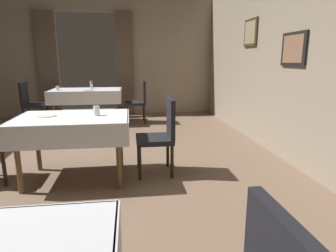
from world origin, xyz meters
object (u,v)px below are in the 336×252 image
at_px(chair_mid_right, 161,133).
at_px(plate_far_b, 88,90).
at_px(chair_far_left, 31,102).
at_px(plate_mid_a, 46,116).
at_px(dining_table_mid, 73,125).
at_px(glass_far_c, 58,88).
at_px(chair_far_right, 139,100).
at_px(flower_vase_far, 91,84).
at_px(dining_table_far, 86,94).
at_px(glass_mid_b, 96,111).

distance_m(chair_mid_right, plate_far_b, 3.06).
xyz_separation_m(chair_far_left, plate_mid_a, (1.11, -2.98, 0.24)).
bearing_deg(dining_table_mid, glass_far_c, 105.57).
distance_m(dining_table_mid, chair_far_right, 3.17).
xyz_separation_m(chair_far_right, flower_vase_far, (-1.03, 0.19, 0.33)).
bearing_deg(plate_mid_a, plate_far_b, 87.73).
relative_size(dining_table_far, plate_mid_a, 6.78).
bearing_deg(glass_far_c, chair_far_left, 179.85).
xyz_separation_m(chair_mid_right, plate_far_b, (-1.21, 2.80, 0.24)).
height_order(chair_mid_right, chair_far_right, same).
bearing_deg(dining_table_mid, dining_table_far, 95.03).
relative_size(dining_table_mid, dining_table_far, 0.84).
xyz_separation_m(chair_far_right, chair_far_left, (-2.28, -0.01, 0.00)).
distance_m(chair_far_right, glass_mid_b, 3.10).
relative_size(chair_mid_right, glass_far_c, 10.71).
xyz_separation_m(chair_mid_right, glass_mid_b, (-0.75, -0.02, 0.29)).
bearing_deg(chair_mid_right, plate_mid_a, 179.02).
height_order(glass_mid_b, glass_far_c, glass_mid_b).
bearing_deg(dining_table_far, glass_mid_b, -80.11).
height_order(chair_far_right, plate_mid_a, chair_far_right).
bearing_deg(glass_far_c, dining_table_mid, -74.43).
relative_size(dining_table_mid, chair_far_left, 1.36).
relative_size(dining_table_mid, chair_far_right, 1.36).
xyz_separation_m(plate_mid_a, glass_far_c, (-0.54, 2.98, 0.04)).
bearing_deg(chair_mid_right, glass_mid_b, -178.76).
bearing_deg(dining_table_far, dining_table_mid, -84.97).
relative_size(dining_table_mid, chair_mid_right, 1.36).
height_order(dining_table_far, plate_mid_a, plate_mid_a).
distance_m(plate_far_b, glass_far_c, 0.68).
relative_size(glass_mid_b, plate_far_b, 0.56).
bearing_deg(glass_mid_b, chair_far_left, 119.14).
xyz_separation_m(chair_mid_right, plate_mid_a, (-1.32, 0.02, 0.24)).
bearing_deg(plate_mid_a, chair_far_right, 68.73).
xyz_separation_m(dining_table_mid, dining_table_far, (-0.28, 3.14, 0.00)).
xyz_separation_m(chair_far_left, glass_far_c, (0.57, -0.00, 0.28)).
distance_m(dining_table_mid, plate_far_b, 2.85).
relative_size(chair_far_left, plate_far_b, 4.60).
distance_m(plate_mid_a, flower_vase_far, 3.19).
height_order(chair_far_right, glass_mid_b, chair_far_right).
bearing_deg(chair_far_right, plate_far_b, -168.56).
bearing_deg(glass_mid_b, plate_far_b, 99.26).
bearing_deg(chair_far_right, glass_far_c, -179.45).
distance_m(dining_table_far, glass_far_c, 0.59).
height_order(chair_far_right, flower_vase_far, chair_far_right).
relative_size(dining_table_mid, flower_vase_far, 7.26).
distance_m(dining_table_mid, flower_vase_far, 3.25).
height_order(glass_mid_b, plate_far_b, glass_mid_b).
relative_size(chair_mid_right, plate_mid_a, 4.19).
bearing_deg(dining_table_far, chair_far_right, -4.27).
distance_m(plate_mid_a, glass_mid_b, 0.57).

